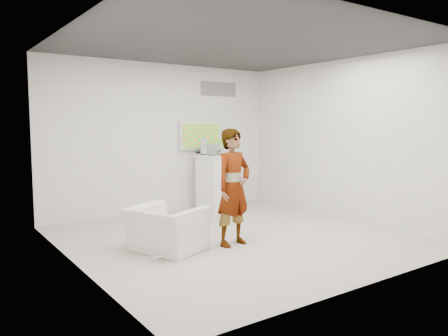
{
  "coord_description": "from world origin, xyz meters",
  "views": [
    {
      "loc": [
        -4.05,
        -5.46,
        1.79
      ],
      "look_at": [
        0.18,
        0.6,
        1.05
      ],
      "focal_mm": 35.0,
      "sensor_mm": 36.0,
      "label": 1
    }
  ],
  "objects_px": {
    "tv": "(200,136)",
    "armchair": "(166,229)",
    "floor_uplight": "(241,203)",
    "person": "(233,187)",
    "pedestal": "(213,182)"
  },
  "relations": [
    {
      "from": "person",
      "to": "pedestal",
      "type": "bearing_deg",
      "value": 53.27
    },
    {
      "from": "armchair",
      "to": "pedestal",
      "type": "distance_m",
      "value": 3.08
    },
    {
      "from": "tv",
      "to": "floor_uplight",
      "type": "relative_size",
      "value": 3.72
    },
    {
      "from": "pedestal",
      "to": "floor_uplight",
      "type": "height_order",
      "value": "pedestal"
    },
    {
      "from": "person",
      "to": "armchair",
      "type": "bearing_deg",
      "value": 154.38
    },
    {
      "from": "armchair",
      "to": "pedestal",
      "type": "xyz_separation_m",
      "value": [
        2.2,
        2.14,
        0.26
      ]
    },
    {
      "from": "armchair",
      "to": "pedestal",
      "type": "relative_size",
      "value": 0.85
    },
    {
      "from": "armchair",
      "to": "floor_uplight",
      "type": "relative_size",
      "value": 3.66
    },
    {
      "from": "tv",
      "to": "pedestal",
      "type": "xyz_separation_m",
      "value": [
        0.08,
        -0.35,
        -0.97
      ]
    },
    {
      "from": "person",
      "to": "tv",
      "type": "bearing_deg",
      "value": 57.74
    },
    {
      "from": "person",
      "to": "floor_uplight",
      "type": "bearing_deg",
      "value": 40.39
    },
    {
      "from": "tv",
      "to": "armchair",
      "type": "xyz_separation_m",
      "value": [
        -2.12,
        -2.48,
        -1.23
      ]
    },
    {
      "from": "floor_uplight",
      "to": "armchair",
      "type": "bearing_deg",
      "value": -146.33
    },
    {
      "from": "floor_uplight",
      "to": "tv",
      "type": "bearing_deg",
      "value": 131.48
    },
    {
      "from": "armchair",
      "to": "floor_uplight",
      "type": "height_order",
      "value": "armchair"
    }
  ]
}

